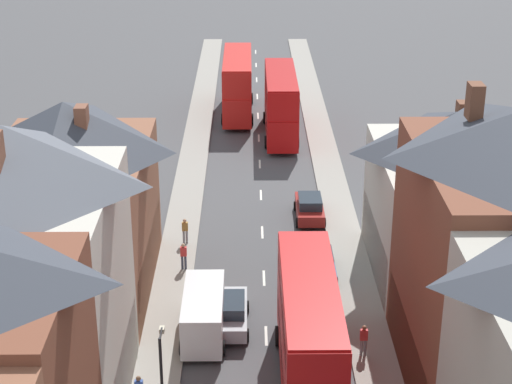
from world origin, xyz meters
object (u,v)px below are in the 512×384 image
double_decker_bus_lead (309,332)px  double_decker_bus_far_approaching (281,103)px  double_decker_bus_mid_street (237,84)px  car_parked_right_a (230,312)px  car_near_silver (319,264)px  pedestrian_far_right (185,230)px  pedestrian_mid_right (364,339)px  pedestrian_far_left (184,255)px  car_near_blue (310,207)px  delivery_van (203,313)px

double_decker_bus_lead → double_decker_bus_far_approaching: size_ratio=1.00×
double_decker_bus_mid_street → car_parked_right_a: (0.01, -35.53, -1.99)m
double_decker_bus_lead → car_parked_right_a: size_ratio=2.45×
double_decker_bus_mid_street → double_decker_bus_far_approaching: size_ratio=1.00×
double_decker_bus_far_approaching → car_near_silver: bearing=-86.9°
car_parked_right_a → pedestrian_far_right: size_ratio=2.74×
double_decker_bus_lead → pedestrian_mid_right: double_decker_bus_lead is taller
pedestrian_far_left → pedestrian_far_right: same height
double_decker_bus_lead → pedestrian_far_right: 15.89m
car_near_blue → pedestrian_far_left: 10.45m
double_decker_bus_lead → double_decker_bus_far_approaching: bearing=90.0°
delivery_van → car_near_silver: bearing=44.9°
double_decker_bus_mid_street → car_near_blue: size_ratio=2.56×
car_near_silver → double_decker_bus_mid_street: bearing=99.2°
double_decker_bus_mid_street → delivery_van: bearing=-92.0°
double_decker_bus_far_approaching → pedestrian_mid_right: 32.68m
car_near_silver → pedestrian_mid_right: (1.50, -8.05, 0.21)m
pedestrian_far_right → double_decker_bus_lead: bearing=-65.7°
double_decker_bus_lead → car_near_silver: size_ratio=2.75×
car_near_silver → car_parked_right_a: 7.15m
pedestrian_far_right → double_decker_bus_far_approaching: bearing=72.3°
pedestrian_far_left → double_decker_bus_lead: bearing=-60.1°
double_decker_bus_lead → pedestrian_mid_right: bearing=38.4°
pedestrian_far_left → pedestrian_mid_right: bearing=-43.9°
delivery_van → double_decker_bus_far_approaching: bearing=80.9°
car_parked_right_a → pedestrian_far_right: 9.77m
double_decker_bus_lead → double_decker_bus_far_approaching: same height
car_parked_right_a → car_near_blue: bearing=69.5°
pedestrian_far_left → pedestrian_far_right: (-0.15, 3.35, 0.00)m
car_near_blue → pedestrian_far_left: pedestrian_far_left is taller
double_decker_bus_mid_street → car_near_blue: bearing=-77.7°
double_decker_bus_far_approaching → car_parked_right_a: 29.95m
double_decker_bus_mid_street → pedestrian_mid_right: double_decker_bus_mid_street is taller
double_decker_bus_mid_street → delivery_van: (-1.29, -36.51, -1.48)m
double_decker_bus_far_approaching → pedestrian_far_right: bearing=-107.7°
car_parked_right_a → double_decker_bus_mid_street: bearing=90.0°
double_decker_bus_mid_street → pedestrian_far_right: 26.43m
double_decker_bus_lead → double_decker_bus_mid_street: bearing=95.1°
double_decker_bus_lead → pedestrian_far_left: 12.87m
pedestrian_mid_right → pedestrian_far_right: bearing=127.4°
double_decker_bus_lead → car_near_blue: bearing=85.9°
pedestrian_far_right → pedestrian_far_left: bearing=-87.5°
double_decker_bus_lead → double_decker_bus_far_approaching: 34.73m
car_near_silver → delivery_van: bearing=-135.1°
pedestrian_far_right → delivery_van: bearing=-81.1°
car_near_silver → car_parked_right_a: (-4.90, -5.21, 0.00)m
car_parked_right_a → pedestrian_far_left: (-2.77, 5.98, 0.21)m
double_decker_bus_lead → pedestrian_far_left: double_decker_bus_lead is taller
double_decker_bus_far_approaching → pedestrian_far_right: double_decker_bus_far_approaching is taller
pedestrian_mid_right → pedestrian_far_left: bearing=136.1°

